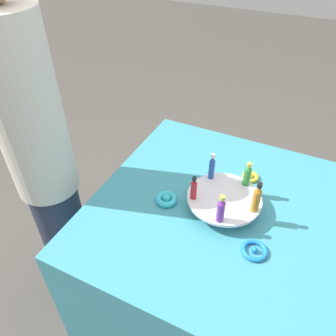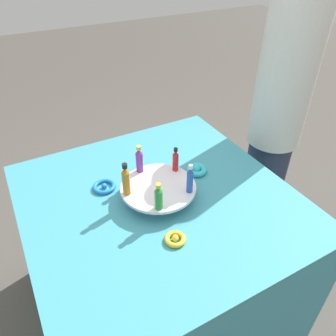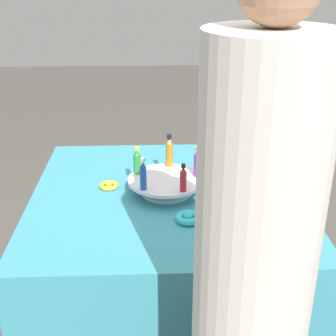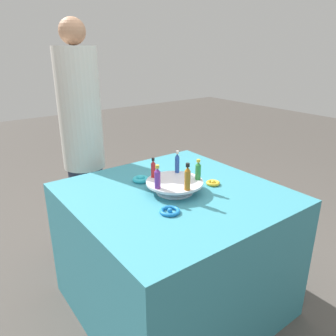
% 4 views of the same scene
% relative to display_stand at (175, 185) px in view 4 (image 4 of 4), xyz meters
% --- Properties ---
extents(ground_plane, '(12.00, 12.00, 0.00)m').
position_rel_display_stand_xyz_m(ground_plane, '(0.00, 0.00, -0.76)').
color(ground_plane, '#4C4742').
extents(party_table, '(1.04, 1.04, 0.72)m').
position_rel_display_stand_xyz_m(party_table, '(0.00, 0.00, -0.40)').
color(party_table, teal).
rests_on(party_table, ground_plane).
extents(display_stand, '(0.30, 0.30, 0.06)m').
position_rel_display_stand_xyz_m(display_stand, '(0.00, 0.00, 0.00)').
color(display_stand, silver).
rests_on(display_stand, party_table).
extents(bottle_amber, '(0.03, 0.03, 0.14)m').
position_rel_display_stand_xyz_m(bottle_amber, '(0.02, 0.12, 0.09)').
color(bottle_amber, '#AD6B19').
rests_on(bottle_amber, display_stand).
extents(bottle_green, '(0.03, 0.03, 0.11)m').
position_rel_display_stand_xyz_m(bottle_green, '(-0.11, 0.06, 0.07)').
color(bottle_green, '#288438').
rests_on(bottle_green, display_stand).
extents(bottle_blue, '(0.02, 0.02, 0.12)m').
position_rel_display_stand_xyz_m(bottle_blue, '(-0.09, -0.09, 0.08)').
color(bottle_blue, '#234CAD').
rests_on(bottle_blue, display_stand).
extents(bottle_red, '(0.02, 0.02, 0.11)m').
position_rel_display_stand_xyz_m(bottle_red, '(0.06, -0.11, 0.07)').
color(bottle_red, '#B21E23').
rests_on(bottle_red, display_stand).
extents(bottle_purple, '(0.03, 0.03, 0.12)m').
position_rel_display_stand_xyz_m(bottle_purple, '(0.12, 0.02, 0.08)').
color(bottle_purple, '#702D93').
rests_on(bottle_purple, display_stand).
extents(ribbon_bow_gold, '(0.08, 0.08, 0.03)m').
position_rel_display_stand_xyz_m(ribbon_bow_gold, '(-0.23, 0.05, -0.03)').
color(ribbon_bow_gold, gold).
rests_on(ribbon_bow_gold, party_table).
extents(ribbon_bow_teal, '(0.09, 0.09, 0.04)m').
position_rel_display_stand_xyz_m(ribbon_bow_teal, '(0.07, -0.22, -0.03)').
color(ribbon_bow_teal, '#2DB7CC').
rests_on(ribbon_bow_teal, party_table).
extents(ribbon_bow_blue, '(0.10, 0.10, 0.02)m').
position_rel_display_stand_xyz_m(ribbon_bow_blue, '(0.16, 0.17, -0.03)').
color(ribbon_bow_blue, blue).
rests_on(ribbon_bow_blue, party_table).
extents(person_figure, '(0.27, 0.27, 1.60)m').
position_rel_display_stand_xyz_m(person_figure, '(0.17, -0.78, 0.05)').
color(person_figure, '#282D42').
rests_on(person_figure, ground_plane).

